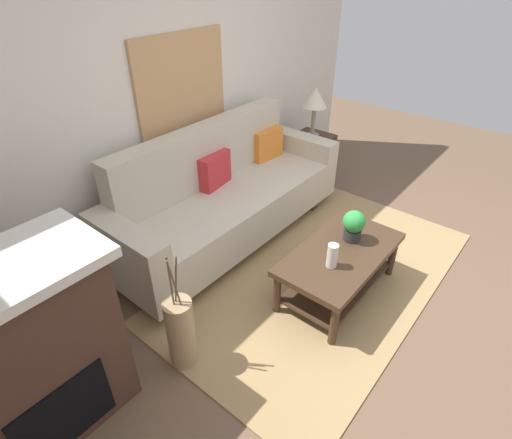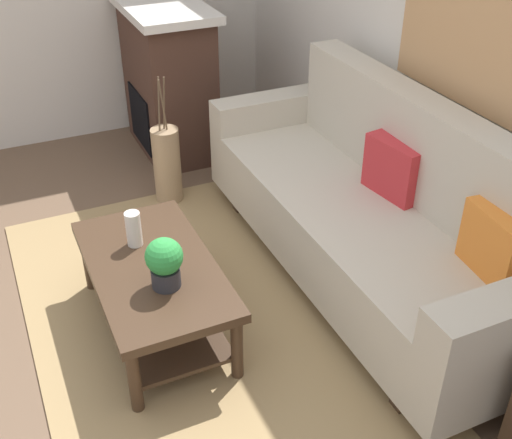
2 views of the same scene
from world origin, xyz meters
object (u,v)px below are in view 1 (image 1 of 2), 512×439
at_px(coffee_table, 340,263).
at_px(framed_painting, 182,81).
at_px(throw_pillow_crimson, 215,170).
at_px(floor_vase, 181,333).
at_px(couch, 226,197).
at_px(tabletop_vase, 332,256).
at_px(throw_pillow_orange, 267,144).
at_px(table_lamp, 315,99).
at_px(side_table, 310,158).
at_px(potted_plant_tabletop, 354,225).
at_px(fireplace, 27,356).

relative_size(coffee_table, framed_painting, 1.10).
distance_m(throw_pillow_crimson, floor_vase, 1.64).
relative_size(couch, tabletop_vase, 12.96).
height_order(throw_pillow_orange, floor_vase, throw_pillow_orange).
relative_size(couch, throw_pillow_orange, 6.94).
bearing_deg(floor_vase, table_lamp, 16.23).
xyz_separation_m(side_table, table_lamp, (0.00, 0.00, 0.71)).
distance_m(coffee_table, potted_plant_tabletop, 0.32).
bearing_deg(couch, throw_pillow_orange, 8.83).
distance_m(couch, potted_plant_tabletop, 1.27).
bearing_deg(floor_vase, framed_painting, 44.19).
bearing_deg(potted_plant_tabletop, couch, 97.28).
relative_size(throw_pillow_crimson, potted_plant_tabletop, 1.37).
distance_m(floor_vase, framed_painting, 2.15).
relative_size(table_lamp, floor_vase, 1.04).
xyz_separation_m(tabletop_vase, potted_plant_tabletop, (0.40, 0.04, 0.04)).
bearing_deg(framed_painting, fireplace, -155.01).
height_order(throw_pillow_orange, tabletop_vase, throw_pillow_orange).
distance_m(throw_pillow_orange, framed_painting, 1.15).
bearing_deg(coffee_table, fireplace, 159.76).
xyz_separation_m(table_lamp, framed_painting, (-1.55, 0.43, 0.44)).
height_order(potted_plant_tabletop, fireplace, fireplace).
relative_size(potted_plant_tabletop, table_lamp, 0.46).
relative_size(fireplace, floor_vase, 2.12).
bearing_deg(tabletop_vase, framed_painting, 82.29).
bearing_deg(floor_vase, potted_plant_tabletop, -17.34).
bearing_deg(throw_pillow_orange, potted_plant_tabletop, -114.95).
bearing_deg(throw_pillow_crimson, potted_plant_tabletop, -83.37).
bearing_deg(coffee_table, table_lamp, 39.36).
bearing_deg(tabletop_vase, coffee_table, 8.00).
xyz_separation_m(potted_plant_tabletop, floor_vase, (-1.45, 0.45, -0.30)).
bearing_deg(coffee_table, side_table, 39.36).
bearing_deg(coffee_table, couch, 88.52).
xyz_separation_m(potted_plant_tabletop, table_lamp, (1.39, 1.28, 0.42)).
xyz_separation_m(table_lamp, floor_vase, (-2.84, -0.83, -0.72)).
height_order(table_lamp, fireplace, fireplace).
relative_size(throw_pillow_crimson, tabletop_vase, 1.87).
bearing_deg(throw_pillow_orange, coffee_table, -120.90).
xyz_separation_m(side_table, floor_vase, (-2.84, -0.83, -0.01)).
xyz_separation_m(tabletop_vase, floor_vase, (-1.06, 0.50, -0.25)).
xyz_separation_m(coffee_table, framed_painting, (0.03, 1.73, 1.12)).
height_order(couch, fireplace, fireplace).
relative_size(throw_pillow_orange, fireplace, 0.31).
bearing_deg(potted_plant_tabletop, tabletop_vase, -173.61).
relative_size(tabletop_vase, side_table, 0.34).
bearing_deg(throw_pillow_crimson, table_lamp, -3.30).
relative_size(coffee_table, side_table, 1.96).
distance_m(potted_plant_tabletop, fireplace, 2.36).
height_order(couch, throw_pillow_orange, couch).
bearing_deg(table_lamp, framed_painting, 164.47).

